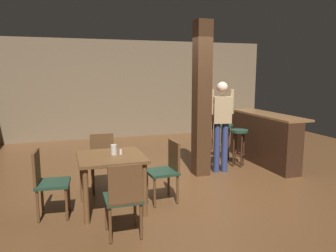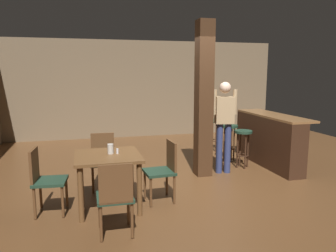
% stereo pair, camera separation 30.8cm
% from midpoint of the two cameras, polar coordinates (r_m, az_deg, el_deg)
% --- Properties ---
extents(ground_plane, '(10.80, 10.80, 0.00)m').
position_cam_midpoint_polar(ground_plane, '(5.71, 6.13, -10.07)').
color(ground_plane, brown).
extents(wall_back, '(8.00, 0.10, 2.80)m').
position_cam_midpoint_polar(wall_back, '(9.74, -3.17, 6.43)').
color(wall_back, '#756047').
rests_on(wall_back, ground_plane).
extents(pillar, '(0.28, 0.28, 2.80)m').
position_cam_midpoint_polar(pillar, '(5.97, 7.74, 4.52)').
color(pillar, '#422816').
rests_on(pillar, ground_plane).
extents(dining_table, '(0.89, 0.89, 0.77)m').
position_cam_midpoint_polar(dining_table, '(4.62, -8.54, -6.64)').
color(dining_table, brown).
rests_on(dining_table, ground_plane).
extents(chair_north, '(0.43, 0.43, 0.89)m').
position_cam_midpoint_polar(chair_north, '(5.45, -9.65, -5.52)').
color(chair_north, '#1E3828').
rests_on(chair_north, ground_plane).
extents(chair_east, '(0.45, 0.45, 0.89)m').
position_cam_midpoint_polar(chair_east, '(4.84, 1.15, -7.28)').
color(chair_east, '#1E3828').
rests_on(chair_east, ground_plane).
extents(chair_south, '(0.43, 0.43, 0.89)m').
position_cam_midpoint_polar(chair_south, '(3.85, -6.86, -11.84)').
color(chair_south, '#1E3828').
rests_on(chair_south, ground_plane).
extents(chair_west, '(0.46, 0.46, 0.89)m').
position_cam_midpoint_polar(chair_west, '(4.66, -19.00, -8.49)').
color(chair_west, '#1E3828').
rests_on(chair_west, ground_plane).
extents(napkin_cup, '(0.08, 0.08, 0.14)m').
position_cam_midpoint_polar(napkin_cup, '(4.62, -8.11, -3.97)').
color(napkin_cup, beige).
rests_on(napkin_cup, dining_table).
extents(salt_shaker, '(0.03, 0.03, 0.07)m').
position_cam_midpoint_polar(salt_shaker, '(4.62, -6.92, -4.38)').
color(salt_shaker, silver).
rests_on(salt_shaker, dining_table).
extents(standing_person, '(0.47, 0.26, 1.72)m').
position_cam_midpoint_polar(standing_person, '(6.20, 11.17, 0.91)').
color(standing_person, tan).
rests_on(standing_person, ground_plane).
extents(bar_counter, '(0.56, 2.06, 1.04)m').
position_cam_midpoint_polar(bar_counter, '(7.07, 18.21, -2.23)').
color(bar_counter, brown).
rests_on(bar_counter, ground_plane).
extents(bar_stool_near, '(0.35, 0.35, 0.76)m').
position_cam_midpoint_polar(bar_stool_near, '(6.71, 14.22, -2.34)').
color(bar_stool_near, '#1E3828').
rests_on(bar_stool_near, ground_plane).
extents(bar_stool_mid, '(0.35, 0.35, 0.78)m').
position_cam_midpoint_polar(bar_stool_mid, '(7.19, 11.85, -1.35)').
color(bar_stool_mid, '#1E3828').
rests_on(bar_stool_mid, ground_plane).
extents(bar_stool_far, '(0.37, 0.37, 0.76)m').
position_cam_midpoint_polar(bar_stool_far, '(8.00, 9.17, -0.24)').
color(bar_stool_far, '#1E3828').
rests_on(bar_stool_far, ground_plane).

